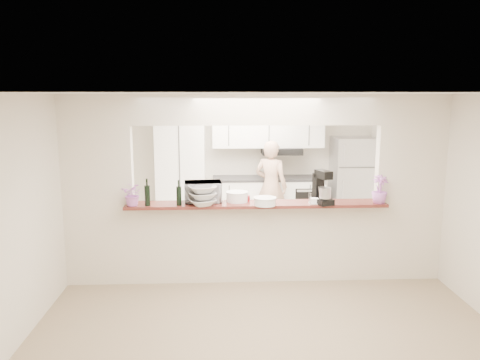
{
  "coord_description": "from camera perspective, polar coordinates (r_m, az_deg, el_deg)",
  "views": [
    {
      "loc": [
        -0.49,
        -6.01,
        2.48
      ],
      "look_at": [
        -0.2,
        0.3,
        1.33
      ],
      "focal_mm": 35.0,
      "sensor_mm": 36.0,
      "label": 1
    }
  ],
  "objects": [
    {
      "name": "tile_overlay",
      "position": [
        7.97,
        1.02,
        -7.78
      ],
      "size": [
        5.0,
        2.9,
        0.01
      ],
      "primitive_type": "cube",
      "color": "silver",
      "rests_on": "floor"
    },
    {
      "name": "flower_right",
      "position": [
        6.34,
        16.67,
        -1.11
      ],
      "size": [
        0.22,
        0.22,
        0.37
      ],
      "primitive_type": "imported",
      "rotation": [
        0.0,
        0.0,
        0.05
      ],
      "color": "#CE72D5",
      "rests_on": "bar_counter"
    },
    {
      "name": "person",
      "position": [
        8.5,
        3.8,
        -0.85
      ],
      "size": [
        0.73,
        0.65,
        1.67
      ],
      "primitive_type": "imported",
      "rotation": [
        0.0,
        0.0,
        2.63
      ],
      "color": "tan",
      "rests_on": "floor"
    },
    {
      "name": "refrigerator",
      "position": [
        9.17,
        13.49,
        -0.21
      ],
      "size": [
        0.75,
        0.7,
        1.7
      ],
      "primitive_type": "cube",
      "color": "#BCBCC1",
      "rests_on": "floor"
    },
    {
      "name": "serving_bowls",
      "position": [
        5.98,
        -4.61,
        -1.95
      ],
      "size": [
        0.44,
        0.44,
        0.25
      ],
      "primitive_type": "imported",
      "rotation": [
        0.0,
        0.0,
        0.39
      ],
      "color": "silver",
      "rests_on": "bar_counter"
    },
    {
      "name": "floor",
      "position": [
        6.52,
        1.9,
        -12.06
      ],
      "size": [
        6.0,
        6.0,
        0.0
      ],
      "primitive_type": "plane",
      "color": "#998A67",
      "rests_on": "ground"
    },
    {
      "name": "bar_counter",
      "position": [
        6.32,
        1.93,
        -7.24
      ],
      "size": [
        3.4,
        0.38,
        1.09
      ],
      "color": "silver",
      "rests_on": "floor"
    },
    {
      "name": "plate_stack_b",
      "position": [
        6.0,
        3.06,
        -2.6
      ],
      "size": [
        0.29,
        0.29,
        0.1
      ],
      "color": "white",
      "rests_on": "bar_counter"
    },
    {
      "name": "plate_stack_a",
      "position": [
        6.19,
        -0.37,
        -2.04
      ],
      "size": [
        0.3,
        0.3,
        0.13
      ],
      "color": "white",
      "rests_on": "bar_counter"
    },
    {
      "name": "flower_left",
      "position": [
        6.09,
        -12.9,
        -1.7
      ],
      "size": [
        0.32,
        0.29,
        0.3
      ],
      "primitive_type": "imported",
      "rotation": [
        0.0,
        0.0,
        -0.23
      ],
      "color": "#D370BE",
      "rests_on": "bar_counter"
    },
    {
      "name": "wine_bottle_b",
      "position": [
        6.02,
        -7.46,
        -1.89
      ],
      "size": [
        0.07,
        0.07,
        0.33
      ],
      "color": "black",
      "rests_on": "bar_counter"
    },
    {
      "name": "tan_bowl",
      "position": [
        6.15,
        2.45,
        -2.42
      ],
      "size": [
        0.15,
        0.15,
        0.07
      ],
      "primitive_type": "cylinder",
      "color": "tan",
      "rests_on": "bar_counter"
    },
    {
      "name": "red_bowl",
      "position": [
        6.25,
        0.53,
        -2.22
      ],
      "size": [
        0.15,
        0.15,
        0.07
      ],
      "primitive_type": "cylinder",
      "color": "maroon",
      "rests_on": "bar_counter"
    },
    {
      "name": "stand_mixer",
      "position": [
        6.14,
        9.96,
        -1.05
      ],
      "size": [
        0.28,
        0.34,
        0.44
      ],
      "color": "black",
      "rests_on": "bar_counter"
    },
    {
      "name": "utensil_caddy",
      "position": [
        6.14,
        9.55,
        -2.01
      ],
      "size": [
        0.25,
        0.15,
        0.23
      ],
      "color": "silver",
      "rests_on": "bar_counter"
    },
    {
      "name": "kitchen_cabinets",
      "position": [
        8.87,
        -0.64,
        0.54
      ],
      "size": [
        3.15,
        0.62,
        2.25
      ],
      "color": "white",
      "rests_on": "floor"
    },
    {
      "name": "wine_bottle_a",
      "position": [
        6.06,
        -11.24,
        -1.82
      ],
      "size": [
        0.07,
        0.07,
        0.35
      ],
      "color": "black",
      "rests_on": "bar_counter"
    },
    {
      "name": "partition",
      "position": [
        6.11,
        1.98,
        0.91
      ],
      "size": [
        5.0,
        0.15,
        2.5
      ],
      "color": "silver",
      "rests_on": "floor"
    },
    {
      "name": "toaster_oven",
      "position": [
        6.19,
        -4.54,
        -1.43
      ],
      "size": [
        0.5,
        0.36,
        0.27
      ],
      "primitive_type": "imported",
      "rotation": [
        0.0,
        0.0,
        0.07
      ],
      "color": "#B9BABF",
      "rests_on": "bar_counter"
    }
  ]
}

